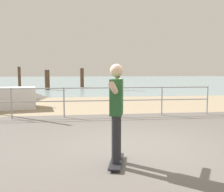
% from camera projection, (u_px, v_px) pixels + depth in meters
% --- Properties ---
extents(ground_plane, '(24.00, 10.00, 0.04)m').
position_uv_depth(ground_plane, '(150.00, 166.00, 4.30)').
color(ground_plane, '#605B56').
rests_on(ground_plane, ground).
extents(beach_strip, '(24.00, 6.00, 0.04)m').
position_uv_depth(beach_strip, '(105.00, 104.00, 12.19)').
color(beach_strip, tan).
rests_on(beach_strip, ground).
extents(sea_surface, '(72.00, 50.00, 0.04)m').
position_uv_depth(sea_surface, '(88.00, 80.00, 39.83)').
color(sea_surface, '#849EA3').
rests_on(sea_surface, ground).
extents(railing_fence, '(10.40, 0.05, 1.05)m').
position_uv_depth(railing_fence, '(64.00, 98.00, 8.55)').
color(railing_fence, '#9EA0A5').
rests_on(railing_fence, ground).
extents(skateboard, '(0.38, 0.82, 0.08)m').
position_uv_depth(skateboard, '(116.00, 161.00, 4.32)').
color(skateboard, black).
rests_on(skateboard, ground).
extents(skateboarder, '(0.43, 1.43, 1.65)m').
position_uv_depth(skateboarder, '(117.00, 107.00, 4.22)').
color(skateboarder, '#26262B').
rests_on(skateboarder, skateboard).
extents(groyne_post_0, '(0.26, 0.26, 1.95)m').
position_uv_depth(groyne_post_0, '(19.00, 77.00, 23.12)').
color(groyne_post_0, '#513826').
rests_on(groyne_post_0, ground).
extents(groyne_post_1, '(0.39, 0.39, 1.66)m').
position_uv_depth(groyne_post_1, '(47.00, 80.00, 20.68)').
color(groyne_post_1, '#513826').
rests_on(groyne_post_1, ground).
extents(groyne_post_2, '(0.35, 0.35, 1.82)m').
position_uv_depth(groyne_post_2, '(82.00, 78.00, 23.89)').
color(groyne_post_2, '#513826').
rests_on(groyne_post_2, ground).
extents(groyne_post_3, '(0.38, 0.38, 1.99)m').
position_uv_depth(groyne_post_3, '(118.00, 78.00, 20.46)').
color(groyne_post_3, '#513826').
rests_on(groyne_post_3, ground).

